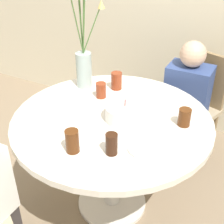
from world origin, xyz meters
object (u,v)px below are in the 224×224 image
Objects in this scene: side_plate at (146,148)px; drink_glass_3 at (116,81)px; chair_left_flank at (196,100)px; drink_glass_4 at (101,90)px; person_guest at (185,107)px; birthday_cake at (125,113)px; drink_glass_2 at (112,144)px; drink_glass_1 at (184,117)px; drink_glass_0 at (72,141)px; flower_vase at (84,53)px.

drink_glass_3 is at bearing 130.15° from side_plate.
chair_left_flank is 4.34× the size of side_plate.
drink_glass_4 is 0.10× the size of person_guest.
side_plate is (-0.01, -1.14, 0.27)m from chair_left_flank.
person_guest is at bearing 76.71° from birthday_cake.
birthday_cake reaches higher than drink_glass_2.
drink_glass_2 is at bearing -120.38° from drink_glass_1.
drink_glass_1 is at bearing -64.65° from chair_left_flank.
side_plate is 0.72m from drink_glass_3.
drink_glass_0 is at bearing -103.80° from person_guest.
person_guest reaches higher than drink_glass_0.
drink_glass_0 is (-0.11, -0.41, 0.02)m from birthday_cake.
drink_glass_4 is (-0.61, 0.07, -0.00)m from drink_glass_1.
drink_glass_2 is at bearing -55.19° from drink_glass_4.
person_guest reaches higher than drink_glass_1.
drink_glass_3 is 0.69m from person_guest.
drink_glass_3 reaches higher than drink_glass_2.
drink_glass_4 is at bearing 142.36° from side_plate.
drink_glass_4 is (-0.04, -0.16, -0.01)m from drink_glass_3.
side_plate is 0.34m from drink_glass_1.
drink_glass_0 is at bearing -148.96° from side_plate.
side_plate is 0.63m from drink_glass_4.
drink_glass_3 is (0.23, 0.07, -0.19)m from flower_vase.
side_plate is at bearing 31.04° from drink_glass_0.
side_plate is at bearing -109.34° from drink_glass_1.
side_plate is at bearing -49.85° from drink_glass_3.
drink_glass_0 reaches higher than drink_glass_2.
drink_glass_1 is at bearing -11.59° from flower_vase.
birthday_cake reaches higher than side_plate.
birthday_cake is at bearing -55.64° from drink_glass_3.
person_guest is (0.64, 0.51, -0.53)m from flower_vase.
drink_glass_4 is (-0.50, -0.76, 0.32)m from chair_left_flank.
drink_glass_0 is 0.61m from drink_glass_4.
chair_left_flank is at bearing 56.40° from drink_glass_4.
chair_left_flank is at bearing 97.16° from drink_glass_1.
birthday_cake is at bearing -85.91° from chair_left_flank.
person_guest reaches higher than drink_glass_4.
birthday_cake is at bearing 137.97° from side_plate.
flower_vase is at bearing 145.12° from side_plate.
flower_vase is at bearing 149.23° from birthday_cake.
drink_glass_2 is at bearing -140.07° from side_plate.
flower_vase is at bearing 117.31° from drink_glass_0.
drink_glass_1 is at bearing -6.36° from drink_glass_4.
drink_glass_2 is 0.61m from drink_glass_4.
drink_glass_3 is at bearing 77.87° from drink_glass_4.
birthday_cake reaches higher than drink_glass_1.
person_guest reaches higher than birthday_cake.
drink_glass_2 reaches higher than side_plate.
side_plate is 1.59× the size of drink_glass_0.
flower_vase is 0.30m from drink_glass_4.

